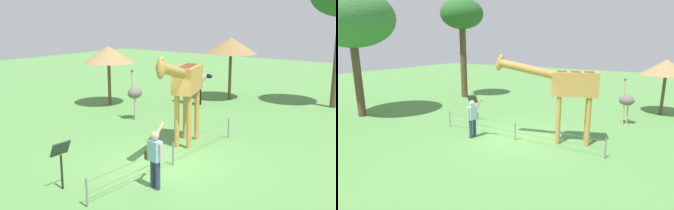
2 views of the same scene
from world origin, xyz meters
TOP-DOWN VIEW (x-y plane):
  - ground_plane at (0.00, 0.00)m, footprint 60.00×60.00m
  - giraffe at (-1.73, -0.61)m, footprint 3.88×1.76m
  - visitor at (1.65, 0.79)m, footprint 0.64×0.59m
  - zebra at (-7.52, -4.09)m, footprint 0.49×1.81m
  - ostrich at (-3.46, -4.46)m, footprint 0.70×0.56m
  - shade_hut_near at (-4.88, -7.43)m, footprint 2.57×2.57m
  - shade_hut_far at (-9.75, -3.22)m, footprint 2.77×2.77m
  - info_sign at (3.18, -1.15)m, footprint 0.56×0.21m
  - wire_fence at (0.00, 0.17)m, footprint 7.05×0.05m

SIDE VIEW (x-z plane):
  - ground_plane at x=0.00m, z-range 0.00..0.00m
  - wire_fence at x=0.00m, z-range 0.03..0.78m
  - visitor at x=1.65m, z-range 0.03..1.78m
  - info_sign at x=3.18m, z-range 0.29..1.61m
  - zebra at x=-7.52m, z-range 0.33..1.99m
  - ostrich at x=-3.46m, z-range 0.05..2.30m
  - giraffe at x=-1.73m, z-range 0.51..3.95m
  - shade_hut_near at x=-4.88m, z-range 1.07..4.05m
  - shade_hut_far at x=-9.75m, z-range 1.22..4.56m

